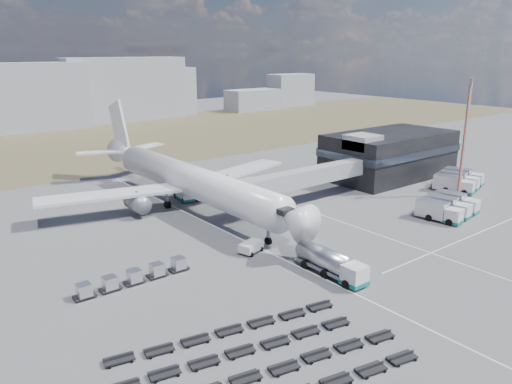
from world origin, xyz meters
TOP-DOWN VIEW (x-y plane):
  - ground at (0.00, 0.00)m, footprint 420.00×420.00m
  - grass_strip at (0.00, 110.00)m, footprint 420.00×90.00m
  - lane_markings at (9.77, 3.00)m, footprint 47.12×110.00m
  - terminal at (47.77, 23.96)m, footprint 30.40×16.40m
  - jet_bridge at (15.90, 20.42)m, footprint 30.30×3.80m
  - airliner at (0.00, 32.38)m, footprint 51.59×64.53m
  - fuel_tanker at (-0.58, -4.17)m, footprint 2.81×10.67m
  - pushback_tug at (-4.00, 8.00)m, footprint 4.00×2.97m
  - catering_truck at (1.83, 36.78)m, footprint 3.18×5.97m
  - service_trucks_near at (32.93, -0.13)m, footprint 10.98×8.94m
  - service_trucks_far at (51.04, 8.42)m, footprint 12.03×10.30m
  - uld_row at (-21.34, 9.12)m, footprint 14.92×1.70m
  - baggage_dollies at (-20.29, -13.02)m, footprint 30.06×18.18m
  - floodlight_mast at (45.80, 5.34)m, footprint 2.15×1.76m

SIDE VIEW (x-z plane):
  - ground at x=0.00m, z-range 0.00..0.00m
  - grass_strip at x=0.00m, z-range 0.00..0.01m
  - lane_markings at x=9.77m, z-range 0.00..0.01m
  - baggage_dollies at x=-20.29m, z-range 0.00..0.67m
  - pushback_tug at x=-4.00m, z-range 0.00..1.57m
  - uld_row at x=-21.34m, z-range 0.16..1.80m
  - catering_truck at x=1.83m, z-range 0.03..2.63m
  - service_trucks_near at x=32.93m, z-range 0.13..3.16m
  - service_trucks_far at x=51.04m, z-range 0.14..3.27m
  - fuel_tanker at x=-0.58m, z-range 0.00..3.44m
  - jet_bridge at x=15.90m, z-range 1.53..8.58m
  - terminal at x=47.77m, z-range -0.25..10.75m
  - airliner at x=0.00m, z-range -3.52..14.10m
  - floodlight_mast at x=45.80m, z-range 0.03..22.84m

